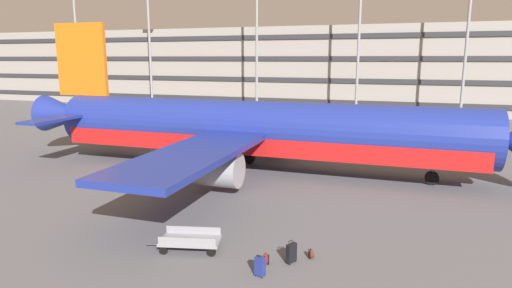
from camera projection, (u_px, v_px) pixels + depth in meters
name	position (u px, v px, depth m)	size (l,w,h in m)	color
ground_plane	(205.00, 169.00, 32.88)	(600.00, 600.00, 0.00)	#5B5B60
terminal_structure	(320.00, 68.00, 74.83)	(129.57, 17.72, 13.09)	gray
airliner	(253.00, 130.00, 32.08)	(38.28, 30.73, 11.05)	navy
light_mast_far_left	(75.00, 15.00, 69.50)	(1.80, 0.50, 26.62)	gray
light_mast_left	(149.00, 38.00, 66.03)	(1.80, 0.50, 19.06)	gray
light_mast_center_left	(257.00, 9.00, 59.89)	(1.80, 0.50, 26.40)	gray
light_mast_center_right	(359.00, 33.00, 56.18)	(1.80, 0.50, 19.67)	gray
light_mast_right	(468.00, 24.00, 52.02)	(1.80, 0.50, 21.20)	gray
suitcase_orange	(260.00, 266.00, 16.61)	(0.42, 0.35, 0.88)	navy
suitcase_black	(291.00, 253.00, 17.66)	(0.39, 0.51, 0.95)	black
backpack_red	(265.00, 259.00, 17.52)	(0.39, 0.40, 0.55)	maroon
backpack_purple	(311.00, 254.00, 18.10)	(0.32, 0.40, 0.47)	#592619
baggage_cart	(190.00, 241.00, 18.89)	(3.37, 1.87, 0.82)	gray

